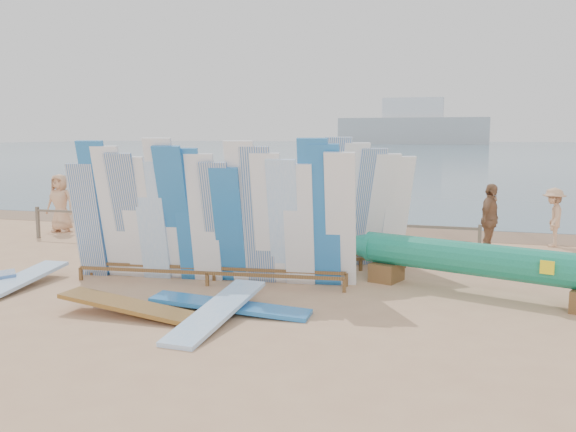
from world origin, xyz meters
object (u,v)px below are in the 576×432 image
(vendor_table, at_px, (310,254))
(flat_board_a, at_px, (15,290))
(flat_board_b, at_px, (217,322))
(flat_board_d, at_px, (230,312))
(beachgoer_0, at_px, (60,203))
(beach_chair_right, at_px, (292,235))
(beach_chair_left, at_px, (278,235))
(stroller, at_px, (327,230))
(beachgoer_extra_0, at_px, (553,217))
(beachgoer_4, at_px, (306,206))
(main_surfboard_rack, at_px, (210,219))
(beachgoer_11, at_px, (209,198))
(beachgoer_1, at_px, (156,201))
(side_surfboard_rack, at_px, (357,210))
(flat_board_c, at_px, (137,317))
(beachgoer_2, at_px, (128,202))
(beachgoer_5, at_px, (336,201))
(beachgoer_8, at_px, (344,213))
(beachgoer_10, at_px, (490,220))
(outrigger_canoe, at_px, (479,262))

(vendor_table, relative_size, flat_board_a, 0.42)
(vendor_table, height_order, flat_board_b, vendor_table)
(flat_board_d, relative_size, beachgoer_0, 1.54)
(beach_chair_right, bearing_deg, flat_board_a, -130.60)
(beach_chair_left, relative_size, beach_chair_right, 0.91)
(stroller, relative_size, beachgoer_extra_0, 0.66)
(beach_chair_left, height_order, beachgoer_4, beachgoer_4)
(flat_board_b, bearing_deg, beachgoer_0, 142.37)
(main_surfboard_rack, relative_size, flat_board_a, 2.14)
(beach_chair_right, distance_m, beachgoer_11, 5.26)
(beach_chair_right, height_order, beachgoer_1, beachgoer_1)
(vendor_table, relative_size, stroller, 1.09)
(beachgoer_11, bearing_deg, flat_board_b, 93.40)
(main_surfboard_rack, xyz_separation_m, side_surfboard_rack, (2.50, 2.14, -0.00))
(flat_board_c, xyz_separation_m, beachgoer_0, (-6.79, 7.10, 0.88))
(beachgoer_extra_0, bearing_deg, stroller, -69.49)
(beachgoer_2, bearing_deg, beachgoer_4, 135.78)
(main_surfboard_rack, xyz_separation_m, beachgoer_11, (-3.61, 7.99, -0.51))
(beachgoer_2, bearing_deg, beachgoer_5, 154.46)
(vendor_table, relative_size, beachgoer_8, 0.70)
(flat_board_a, xyz_separation_m, beachgoer_4, (3.84, 7.05, 0.94))
(beachgoer_4, xyz_separation_m, beachgoer_1, (-4.66, -0.10, -0.01))
(beachgoer_11, bearing_deg, beachgoer_10, 137.16)
(stroller, xyz_separation_m, beachgoer_2, (-6.21, 0.33, 0.51))
(flat_board_c, height_order, beachgoer_5, beachgoer_5)
(beachgoer_4, bearing_deg, stroller, -16.69)
(beachgoer_1, bearing_deg, stroller, 81.91)
(stroller, xyz_separation_m, beachgoer_8, (0.32, 0.66, 0.39))
(side_surfboard_rack, height_order, beachgoer_1, side_surfboard_rack)
(beachgoer_5, bearing_deg, beachgoer_4, 54.20)
(side_surfboard_rack, xyz_separation_m, beachgoer_extra_0, (4.46, 4.14, -0.51))
(side_surfboard_rack, bearing_deg, beachgoer_1, 120.40)
(beachgoer_11, bearing_deg, flat_board_d, 94.58)
(beach_chair_left, bearing_deg, beachgoer_1, -176.16)
(beachgoer_2, bearing_deg, outrigger_canoe, 107.30)
(outrigger_canoe, relative_size, beachgoer_11, 4.21)
(beach_chair_left, height_order, beachgoer_0, beachgoer_0)
(vendor_table, bearing_deg, beachgoer_1, 155.97)
(outrigger_canoe, xyz_separation_m, beach_chair_right, (-4.72, 3.97, -0.37))
(beachgoer_4, bearing_deg, main_surfboard_rack, -68.14)
(flat_board_a, xyz_separation_m, beachgoer_10, (8.71, 6.02, 0.88))
(beach_chair_right, xyz_separation_m, beachgoer_10, (4.99, -0.10, 0.63))
(flat_board_a, distance_m, flat_board_c, 3.26)
(flat_board_a, xyz_separation_m, beachgoer_2, (-1.58, 6.64, 0.93))
(beachgoer_0, bearing_deg, side_surfboard_rack, -19.66)
(beach_chair_left, bearing_deg, vendor_table, -47.68)
(beachgoer_4, height_order, beachgoer_11, beachgoer_4)
(beachgoer_0, bearing_deg, beachgoer_4, 1.42)
(beachgoer_0, bearing_deg, stroller, -4.29)
(flat_board_c, distance_m, beachgoer_11, 10.98)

